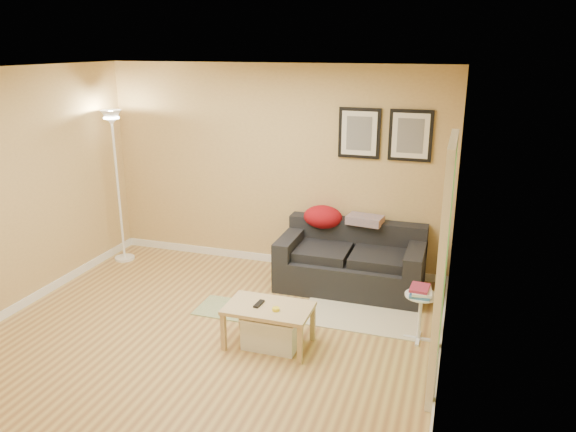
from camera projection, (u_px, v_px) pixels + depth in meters
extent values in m
plane|color=tan|center=(211.00, 333.00, 5.59)|extent=(4.50, 4.50, 0.00)
plane|color=white|center=(199.00, 69.00, 4.81)|extent=(4.50, 4.50, 0.00)
plane|color=tan|center=(275.00, 168.00, 7.02)|extent=(4.50, 0.00, 4.50)
plane|color=tan|center=(62.00, 301.00, 3.38)|extent=(4.50, 0.00, 4.50)
plane|color=tan|center=(15.00, 192.00, 5.86)|extent=(0.00, 4.00, 4.00)
plane|color=tan|center=(452.00, 235.00, 4.54)|extent=(0.00, 4.00, 4.00)
cube|color=white|center=(275.00, 259.00, 7.38)|extent=(4.50, 0.02, 0.10)
cube|color=white|center=(32.00, 299.00, 6.23)|extent=(0.02, 4.00, 0.10)
cube|color=white|center=(438.00, 367.00, 4.92)|extent=(0.02, 4.00, 0.10)
cube|color=beige|center=(361.00, 313.00, 5.98)|extent=(1.25, 0.85, 0.01)
cube|color=#668C4C|center=(229.00, 309.00, 6.09)|extent=(0.70, 0.50, 0.01)
cube|color=black|center=(259.00, 304.00, 5.28)|extent=(0.06, 0.16, 0.02)
cylinder|color=yellow|center=(276.00, 309.00, 5.16)|extent=(0.07, 0.07, 0.03)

